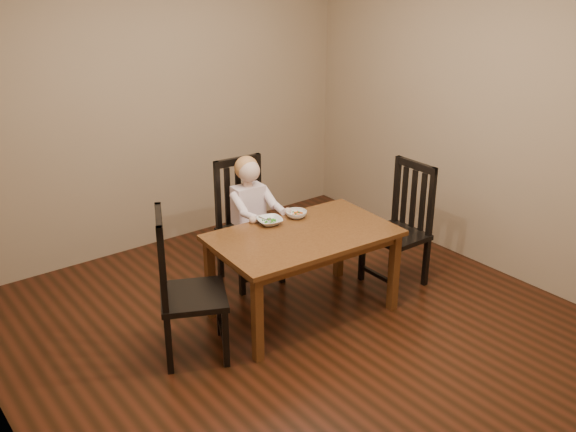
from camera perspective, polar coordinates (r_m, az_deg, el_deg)
room at (r=4.31m, az=0.51°, el=5.54°), size 4.01×4.01×2.71m
dining_table at (r=4.77m, az=1.38°, el=-2.39°), size 1.40×0.90×0.68m
chair_child at (r=5.36m, az=-3.67°, el=-0.69°), size 0.48×0.46×1.04m
chair_left at (r=4.38m, az=-9.16°, el=-6.45°), size 0.59×0.60×1.06m
chair_right at (r=5.38m, az=9.96°, el=-0.97°), size 0.43×0.45×1.03m
toddler at (r=5.26m, az=-3.42°, el=0.65°), size 0.37×0.45×0.59m
bowl_peas at (r=4.89m, az=-1.64°, el=-0.46°), size 0.23×0.23×0.05m
bowl_veg at (r=5.01m, az=0.74°, el=0.17°), size 0.19×0.19×0.05m
fork at (r=4.85m, az=-1.92°, el=-0.41°), size 0.09×0.09×0.04m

